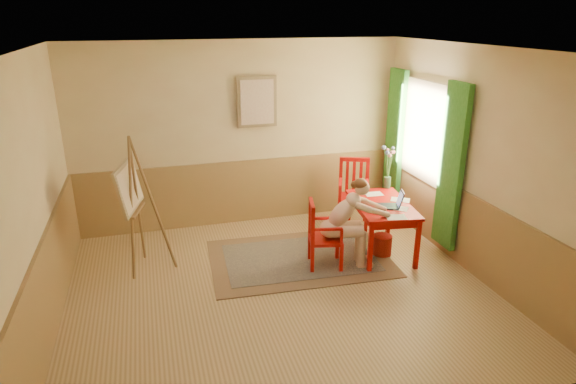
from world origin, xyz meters
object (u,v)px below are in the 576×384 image
object	(u,v)px
chair_left	(322,235)
chair_back	(353,193)
table	(382,209)
easel	(132,192)
laptop	(391,204)
figure	(348,219)

from	to	relation	value
chair_left	chair_back	bearing A→B (deg)	51.08
table	easel	size ratio (longest dim) A/B	0.73
table	laptop	distance (m)	0.21
table	chair_left	xyz separation A→B (m)	(-0.93, -0.18, -0.18)
figure	easel	xyz separation A→B (m)	(-2.62, 0.69, 0.39)
table	figure	xyz separation A→B (m)	(-0.61, -0.25, 0.03)
chair_left	table	bearing A→B (deg)	11.21
chair_back	figure	xyz separation A→B (m)	(-0.61, -1.22, 0.14)
table	figure	distance (m)	0.66
easel	laptop	bearing A→B (deg)	-10.30
figure	table	bearing A→B (deg)	22.38
chair_back	easel	size ratio (longest dim) A/B	0.59
laptop	easel	xyz separation A→B (m)	(-3.26, 0.59, 0.28)
chair_back	laptop	world-z (taller)	chair_back
figure	laptop	xyz separation A→B (m)	(0.65, 0.09, 0.10)
chair_left	chair_back	xyz separation A→B (m)	(0.93, 1.15, 0.07)
figure	easel	size ratio (longest dim) A/B	0.68
chair_left	laptop	size ratio (longest dim) A/B	2.17
laptop	easel	world-z (taller)	easel
chair_back	easel	xyz separation A→B (m)	(-3.22, -0.53, 0.52)
table	chair_back	bearing A→B (deg)	89.77
easel	figure	bearing A→B (deg)	-14.71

